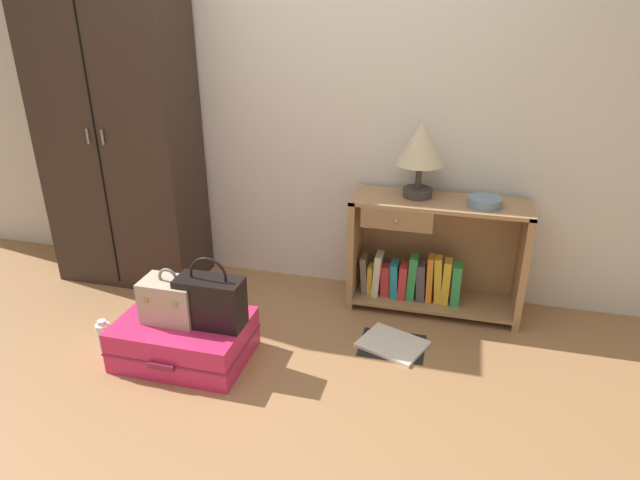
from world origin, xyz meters
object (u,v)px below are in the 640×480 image
(bottle, at_px, (104,335))
(open_book_on_floor, at_px, (392,344))
(wardrobe, at_px, (118,128))
(handbag, at_px, (211,301))
(bowl, at_px, (485,202))
(bookshelf, at_px, (430,257))
(suitcase_large, at_px, (184,339))
(train_case, at_px, (171,300))
(table_lamp, at_px, (421,147))

(bottle, xyz_separation_m, open_book_on_floor, (1.53, 0.41, -0.07))
(wardrobe, bearing_deg, open_book_on_floor, -13.24)
(handbag, bearing_deg, wardrobe, 139.51)
(open_book_on_floor, bearing_deg, bowl, 46.95)
(bookshelf, distance_m, suitcase_large, 1.50)
(suitcase_large, relative_size, train_case, 2.29)
(suitcase_large, height_order, bottle, suitcase_large)
(table_lamp, xyz_separation_m, bottle, (-1.57, -0.92, -0.92))
(table_lamp, distance_m, handbag, 1.43)
(table_lamp, distance_m, train_case, 1.60)
(handbag, height_order, open_book_on_floor, handbag)
(open_book_on_floor, bearing_deg, train_case, -160.89)
(wardrobe, height_order, suitcase_large, wardrobe)
(wardrobe, relative_size, table_lamp, 4.67)
(wardrobe, relative_size, train_case, 6.83)
(bookshelf, bearing_deg, bowl, -9.48)
(bookshelf, xyz_separation_m, suitcase_large, (-1.20, -0.88, -0.22))
(wardrobe, distance_m, open_book_on_floor, 2.14)
(table_lamp, xyz_separation_m, open_book_on_floor, (-0.04, -0.51, -0.99))
(bottle, bearing_deg, table_lamp, 30.57)
(suitcase_large, bearing_deg, bottle, -176.68)
(bottle, bearing_deg, open_book_on_floor, 15.11)
(bottle, bearing_deg, handbag, 3.28)
(bookshelf, xyz_separation_m, table_lamp, (-0.10, 0.02, 0.66))
(wardrobe, relative_size, bowl, 10.87)
(table_lamp, bearing_deg, open_book_on_floor, -94.17)
(wardrobe, bearing_deg, bowl, 0.33)
(suitcase_large, height_order, handbag, handbag)
(wardrobe, bearing_deg, table_lamp, 2.47)
(suitcase_large, relative_size, handbag, 1.79)
(bowl, distance_m, open_book_on_floor, 0.94)
(table_lamp, bearing_deg, suitcase_large, -140.60)
(bookshelf, relative_size, handbag, 2.67)
(train_case, distance_m, open_book_on_floor, 1.22)
(bookshelf, height_order, table_lamp, table_lamp)
(wardrobe, height_order, bottle, wardrobe)
(table_lamp, relative_size, suitcase_large, 0.64)
(bowl, distance_m, train_case, 1.78)
(train_case, bearing_deg, bowl, 28.53)
(table_lamp, height_order, train_case, table_lamp)
(bowl, bearing_deg, wardrobe, -179.67)
(suitcase_large, bearing_deg, table_lamp, 39.40)
(handbag, relative_size, bottle, 2.26)
(wardrobe, xyz_separation_m, suitcase_large, (0.78, -0.82, -0.90))
(handbag, distance_m, bottle, 0.70)
(handbag, bearing_deg, suitcase_large, -176.83)
(bowl, xyz_separation_m, suitcase_large, (-1.47, -0.83, -0.61))
(table_lamp, xyz_separation_m, suitcase_large, (-1.09, -0.90, -0.88))
(bowl, bearing_deg, handbag, -147.80)
(bowl, xyz_separation_m, handbag, (-1.30, -0.82, -0.36))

